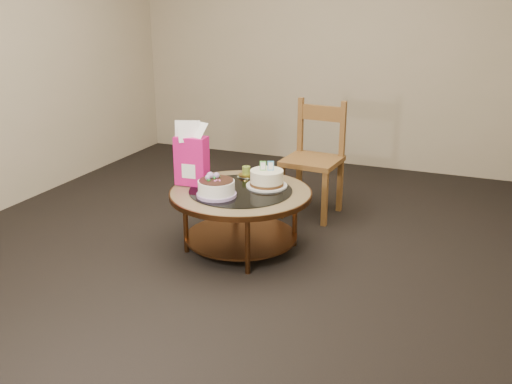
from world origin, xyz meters
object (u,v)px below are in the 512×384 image
at_px(gift_bag, 192,154).
at_px(decorated_cake, 216,189).
at_px(cream_cake, 267,179).
at_px(dining_chair, 314,158).
at_px(coffee_table, 241,201).

bearing_deg(gift_bag, decorated_cake, -36.61).
xyz_separation_m(decorated_cake, cream_cake, (0.25, 0.33, 0.01)).
relative_size(cream_cake, dining_chair, 0.31).
distance_m(gift_bag, dining_chair, 1.14).
bearing_deg(coffee_table, dining_chair, 73.36).
bearing_deg(coffee_table, gift_bag, -179.02).
bearing_deg(dining_chair, cream_cake, -95.34).
height_order(decorated_cake, gift_bag, gift_bag).
xyz_separation_m(coffee_table, dining_chair, (0.27, 0.91, 0.11)).
xyz_separation_m(cream_cake, dining_chair, (0.13, 0.76, -0.03)).
distance_m(coffee_table, cream_cake, 0.25).
relative_size(gift_bag, dining_chair, 0.48).
distance_m(decorated_cake, gift_bag, 0.37).
distance_m(cream_cake, dining_chair, 0.77).
height_order(coffee_table, dining_chair, dining_chair).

